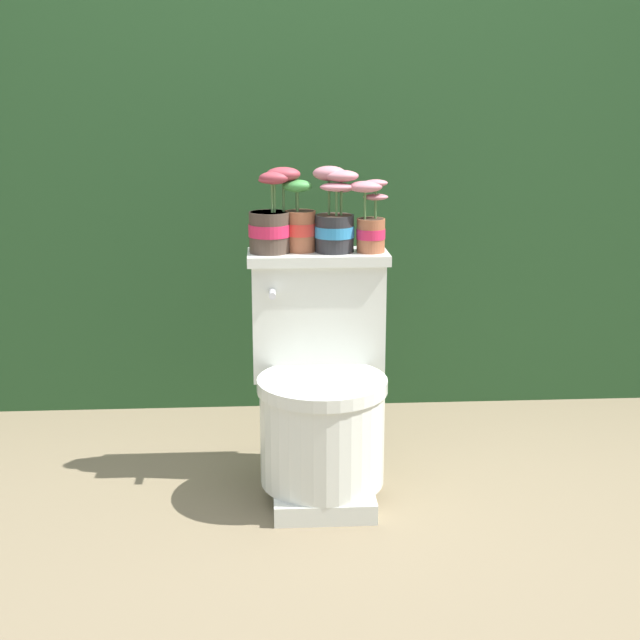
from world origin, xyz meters
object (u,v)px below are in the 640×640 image
(potted_plant_left, at_px, (271,220))
(potted_plant_middle, at_px, (335,218))
(potted_plant_midright, at_px, (370,221))
(potted_plant_midleft, at_px, (300,221))
(toilet, at_px, (321,393))

(potted_plant_left, xyz_separation_m, potted_plant_middle, (0.18, -0.00, 0.01))
(potted_plant_midright, bearing_deg, potted_plant_midleft, 172.53)
(potted_plant_middle, bearing_deg, potted_plant_left, 179.17)
(potted_plant_midright, bearing_deg, potted_plant_left, 177.41)
(toilet, bearing_deg, potted_plant_left, 135.27)
(potted_plant_left, xyz_separation_m, potted_plant_midleft, (0.08, 0.01, -0.01))
(toilet, distance_m, potted_plant_midleft, 0.50)
(potted_plant_midleft, height_order, potted_plant_middle, potted_plant_middle)
(toilet, distance_m, potted_plant_middle, 0.51)
(toilet, relative_size, potted_plant_midleft, 3.27)
(potted_plant_midleft, bearing_deg, toilet, -70.80)
(toilet, xyz_separation_m, potted_plant_midright, (0.15, 0.12, 0.48))
(toilet, height_order, potted_plant_midright, potted_plant_midright)
(toilet, relative_size, potted_plant_midright, 3.27)
(toilet, height_order, potted_plant_midleft, potted_plant_midleft)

